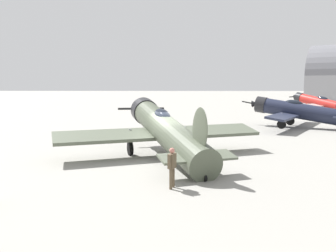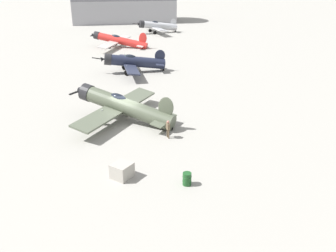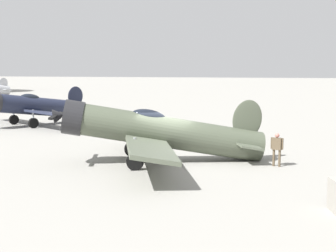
{
  "view_description": "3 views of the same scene",
  "coord_description": "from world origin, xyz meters",
  "px_view_note": "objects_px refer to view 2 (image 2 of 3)",
  "views": [
    {
      "loc": [
        18.26,
        0.43,
        3.99
      ],
      "look_at": [
        -0.0,
        0.0,
        1.8
      ],
      "focal_mm": 37.08,
      "sensor_mm": 36.0,
      "label": 1
    },
    {
      "loc": [
        25.45,
        -18.87,
        13.07
      ],
      "look_at": [
        5.23,
        0.28,
        1.1
      ],
      "focal_mm": 38.28,
      "sensor_mm": 36.0,
      "label": 2
    },
    {
      "loc": [
        5.48,
        -21.8,
        4.63
      ],
      "look_at": [
        -0.0,
        0.0,
        1.8
      ],
      "focal_mm": 49.45,
      "sensor_mm": 36.0,
      "label": 3
    }
  ],
  "objects_px": {
    "equipment_crate": "(122,171)",
    "fuel_drum": "(187,179)",
    "airplane_foreground": "(123,106)",
    "airplane_mid_apron": "(132,62)",
    "airplane_far_line": "(119,40)",
    "ground_crew_mechanic": "(168,127)",
    "airplane_outer_stand": "(157,26)"
  },
  "relations": [
    {
      "from": "airplane_outer_stand",
      "to": "airplane_mid_apron",
      "type": "bearing_deg",
      "value": 64.67
    },
    {
      "from": "airplane_mid_apron",
      "to": "airplane_outer_stand",
      "type": "distance_m",
      "value": 35.93
    },
    {
      "from": "equipment_crate",
      "to": "fuel_drum",
      "type": "distance_m",
      "value": 4.54
    },
    {
      "from": "airplane_foreground",
      "to": "ground_crew_mechanic",
      "type": "distance_m",
      "value": 5.75
    },
    {
      "from": "ground_crew_mechanic",
      "to": "fuel_drum",
      "type": "relative_size",
      "value": 1.8
    },
    {
      "from": "equipment_crate",
      "to": "fuel_drum",
      "type": "height_order",
      "value": "equipment_crate"
    },
    {
      "from": "airplane_mid_apron",
      "to": "airplane_outer_stand",
      "type": "bearing_deg",
      "value": -105.82
    },
    {
      "from": "airplane_foreground",
      "to": "airplane_far_line",
      "type": "height_order",
      "value": "airplane_foreground"
    },
    {
      "from": "airplane_far_line",
      "to": "ground_crew_mechanic",
      "type": "xyz_separation_m",
      "value": [
        35.65,
        -20.96,
        -0.35
      ]
    },
    {
      "from": "airplane_far_line",
      "to": "fuel_drum",
      "type": "height_order",
      "value": "airplane_far_line"
    },
    {
      "from": "airplane_foreground",
      "to": "airplane_mid_apron",
      "type": "bearing_deg",
      "value": -62.06
    },
    {
      "from": "airplane_foreground",
      "to": "equipment_crate",
      "type": "bearing_deg",
      "value": 121.66
    },
    {
      "from": "airplane_foreground",
      "to": "airplane_mid_apron",
      "type": "height_order",
      "value": "airplane_foreground"
    },
    {
      "from": "airplane_outer_stand",
      "to": "equipment_crate",
      "type": "height_order",
      "value": "airplane_outer_stand"
    },
    {
      "from": "airplane_outer_stand",
      "to": "ground_crew_mechanic",
      "type": "relative_size",
      "value": 7.86
    },
    {
      "from": "ground_crew_mechanic",
      "to": "fuel_drum",
      "type": "distance_m",
      "value": 7.51
    },
    {
      "from": "airplane_mid_apron",
      "to": "fuel_drum",
      "type": "xyz_separation_m",
      "value": [
        25.57,
        -15.59,
        -1.09
      ]
    },
    {
      "from": "airplane_mid_apron",
      "to": "equipment_crate",
      "type": "relative_size",
      "value": 7.07
    },
    {
      "from": "airplane_outer_stand",
      "to": "airplane_far_line",
      "type": "bearing_deg",
      "value": 47.57
    },
    {
      "from": "airplane_foreground",
      "to": "airplane_far_line",
      "type": "xyz_separation_m",
      "value": [
        -29.95,
        21.42,
        -0.22
      ]
    },
    {
      "from": "airplane_far_line",
      "to": "ground_crew_mechanic",
      "type": "height_order",
      "value": "airplane_far_line"
    },
    {
      "from": "ground_crew_mechanic",
      "to": "airplane_far_line",
      "type": "bearing_deg",
      "value": -101.52
    },
    {
      "from": "airplane_mid_apron",
      "to": "ground_crew_mechanic",
      "type": "bearing_deg",
      "value": 90.78
    },
    {
      "from": "ground_crew_mechanic",
      "to": "equipment_crate",
      "type": "bearing_deg",
      "value": 39.29
    },
    {
      "from": "airplane_foreground",
      "to": "airplane_outer_stand",
      "type": "height_order",
      "value": "airplane_outer_stand"
    },
    {
      "from": "airplane_mid_apron",
      "to": "fuel_drum",
      "type": "bearing_deg",
      "value": 90.0
    },
    {
      "from": "airplane_far_line",
      "to": "equipment_crate",
      "type": "xyz_separation_m",
      "value": [
        38.16,
        -27.69,
        -0.78
      ]
    },
    {
      "from": "airplane_outer_stand",
      "to": "fuel_drum",
      "type": "bearing_deg",
      "value": 71.86
    },
    {
      "from": "airplane_outer_stand",
      "to": "fuel_drum",
      "type": "height_order",
      "value": "airplane_outer_stand"
    },
    {
      "from": "fuel_drum",
      "to": "airplane_foreground",
      "type": "bearing_deg",
      "value": 162.81
    },
    {
      "from": "airplane_outer_stand",
      "to": "ground_crew_mechanic",
      "type": "xyz_separation_m",
      "value": [
        43.76,
        -37.79,
        -0.7
      ]
    },
    {
      "from": "airplane_foreground",
      "to": "airplane_mid_apron",
      "type": "relative_size",
      "value": 1.07
    }
  ]
}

